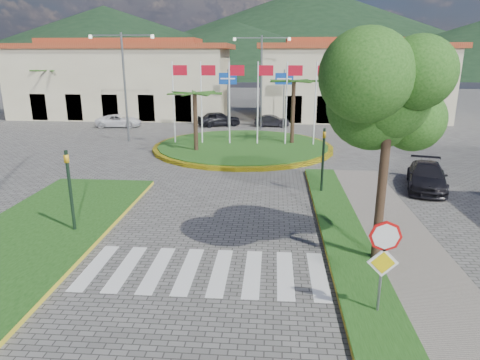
# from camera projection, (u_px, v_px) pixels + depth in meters

# --- Properties ---
(ground) EXTENTS (160.00, 160.00, 0.00)m
(ground) POSITION_uv_depth(u_px,v_px,m) (171.00, 359.00, 9.45)
(ground) COLOR #585653
(ground) RESTS_ON ground
(sidewalk_right) EXTENTS (4.00, 28.00, 0.15)m
(sidewalk_right) POSITION_uv_depth(u_px,v_px,m) (421.00, 315.00, 10.89)
(sidewalk_right) COLOR gray
(sidewalk_right) RESTS_ON ground
(verge_right) EXTENTS (1.60, 28.00, 0.18)m
(verge_right) POSITION_uv_depth(u_px,v_px,m) (373.00, 313.00, 10.98)
(verge_right) COLOR #1D4614
(verge_right) RESTS_ON ground
(median_left) EXTENTS (5.00, 14.00, 0.18)m
(median_left) POSITION_uv_depth(u_px,v_px,m) (35.00, 236.00, 15.65)
(median_left) COLOR #1D4614
(median_left) RESTS_ON ground
(crosswalk) EXTENTS (8.00, 3.00, 0.01)m
(crosswalk) POSITION_uv_depth(u_px,v_px,m) (201.00, 271.00, 13.27)
(crosswalk) COLOR silver
(crosswalk) RESTS_ON ground
(roundabout_island) EXTENTS (12.70, 12.70, 6.00)m
(roundabout_island) POSITION_uv_depth(u_px,v_px,m) (243.00, 146.00, 30.44)
(roundabout_island) COLOR yellow
(roundabout_island) RESTS_ON ground
(stop_sign) EXTENTS (0.80, 0.11, 2.65)m
(stop_sign) POSITION_uv_depth(u_px,v_px,m) (384.00, 253.00, 10.45)
(stop_sign) COLOR slate
(stop_sign) RESTS_ON ground
(deciduous_tree) EXTENTS (3.60, 3.60, 6.80)m
(deciduous_tree) POSITION_uv_depth(u_px,v_px,m) (390.00, 101.00, 12.36)
(deciduous_tree) COLOR black
(deciduous_tree) RESTS_ON ground
(traffic_light_left) EXTENTS (0.15, 0.18, 3.20)m
(traffic_light_left) POSITION_uv_depth(u_px,v_px,m) (70.00, 184.00, 15.51)
(traffic_light_left) COLOR black
(traffic_light_left) RESTS_ON ground
(traffic_light_right) EXTENTS (0.15, 0.18, 3.20)m
(traffic_light_right) POSITION_uv_depth(u_px,v_px,m) (323.00, 155.00, 20.04)
(traffic_light_right) COLOR black
(traffic_light_right) RESTS_ON ground
(traffic_light_far) EXTENTS (0.18, 0.15, 3.20)m
(traffic_light_far) POSITION_uv_depth(u_px,v_px,m) (349.00, 115.00, 33.16)
(traffic_light_far) COLOR black
(traffic_light_far) RESTS_ON ground
(direction_sign_west) EXTENTS (1.60, 0.14, 5.20)m
(direction_sign_west) POSITION_uv_depth(u_px,v_px,m) (228.00, 89.00, 38.22)
(direction_sign_west) COLOR slate
(direction_sign_west) RESTS_ON ground
(direction_sign_east) EXTENTS (1.60, 0.14, 5.20)m
(direction_sign_east) POSITION_uv_depth(u_px,v_px,m) (284.00, 89.00, 37.84)
(direction_sign_east) COLOR slate
(direction_sign_east) RESTS_ON ground
(street_lamp_centre) EXTENTS (4.80, 0.16, 8.00)m
(street_lamp_centre) POSITION_uv_depth(u_px,v_px,m) (261.00, 78.00, 36.79)
(street_lamp_centre) COLOR slate
(street_lamp_centre) RESTS_ON ground
(street_lamp_west) EXTENTS (4.80, 0.16, 8.00)m
(street_lamp_west) POSITION_uv_depth(u_px,v_px,m) (125.00, 82.00, 31.81)
(street_lamp_west) COLOR slate
(street_lamp_west) RESTS_ON ground
(building_left) EXTENTS (23.32, 9.54, 8.05)m
(building_left) POSITION_uv_depth(u_px,v_px,m) (123.00, 79.00, 45.74)
(building_left) COLOR #C3B993
(building_left) RESTS_ON ground
(building_right) EXTENTS (19.08, 9.54, 8.05)m
(building_right) POSITION_uv_depth(u_px,v_px,m) (351.00, 80.00, 43.93)
(building_right) COLOR #C3B993
(building_right) RESTS_ON ground
(hill_far_west) EXTENTS (140.00, 140.00, 22.00)m
(hill_far_west) POSITION_uv_depth(u_px,v_px,m) (106.00, 40.00, 144.37)
(hill_far_west) COLOR black
(hill_far_west) RESTS_ON ground
(hill_far_mid) EXTENTS (180.00, 180.00, 30.00)m
(hill_far_mid) POSITION_uv_depth(u_px,v_px,m) (311.00, 30.00, 157.09)
(hill_far_mid) COLOR black
(hill_far_mid) RESTS_ON ground
(hill_near_back) EXTENTS (110.00, 110.00, 16.00)m
(hill_near_back) POSITION_uv_depth(u_px,v_px,m) (236.00, 49.00, 132.26)
(hill_near_back) COLOR black
(hill_near_back) RESTS_ON ground
(white_van) EXTENTS (4.27, 2.30, 1.14)m
(white_van) POSITION_uv_depth(u_px,v_px,m) (119.00, 121.00, 39.44)
(white_van) COLOR white
(white_van) RESTS_ON ground
(car_dark_a) EXTENTS (4.27, 2.99, 1.35)m
(car_dark_a) POSITION_uv_depth(u_px,v_px,m) (219.00, 119.00, 39.99)
(car_dark_a) COLOR black
(car_dark_a) RESTS_ON ground
(car_dark_b) EXTENTS (3.26, 1.37, 1.05)m
(car_dark_b) POSITION_uv_depth(u_px,v_px,m) (272.00, 121.00, 39.70)
(car_dark_b) COLOR black
(car_dark_b) RESTS_ON ground
(car_side_right) EXTENTS (2.85, 4.68, 1.27)m
(car_side_right) POSITION_uv_depth(u_px,v_px,m) (427.00, 176.00, 21.26)
(car_side_right) COLOR black
(car_side_right) RESTS_ON ground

